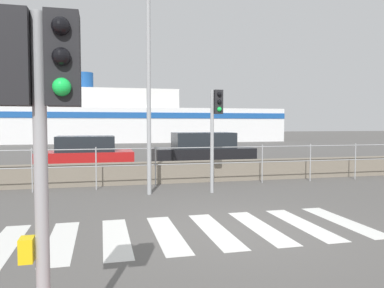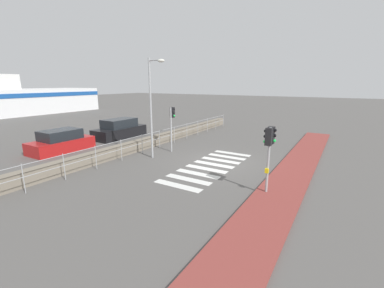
% 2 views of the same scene
% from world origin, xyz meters
% --- Properties ---
extents(ground_plane, '(160.00, 160.00, 0.00)m').
position_xyz_m(ground_plane, '(0.00, 0.00, 0.00)').
color(ground_plane, '#565451').
extents(crosswalk, '(6.75, 2.40, 0.01)m').
position_xyz_m(crosswalk, '(-0.94, 0.00, 0.00)').
color(crosswalk, silver).
rests_on(crosswalk, ground_plane).
extents(seawall, '(25.78, 0.55, 0.70)m').
position_xyz_m(seawall, '(0.00, 5.80, 0.35)').
color(seawall, slate).
rests_on(seawall, ground_plane).
extents(harbor_fence, '(23.24, 0.04, 1.28)m').
position_xyz_m(harbor_fence, '(-0.00, 4.93, 0.83)').
color(harbor_fence, '#9EA0A3').
rests_on(harbor_fence, ground_plane).
extents(traffic_light_near, '(0.58, 0.41, 2.79)m').
position_xyz_m(traffic_light_near, '(-2.96, -3.62, 2.18)').
color(traffic_light_near, '#9EA0A3').
rests_on(traffic_light_near, ground_plane).
extents(traffic_light_far, '(0.34, 0.32, 2.93)m').
position_xyz_m(traffic_light_far, '(0.66, 3.65, 2.15)').
color(traffic_light_far, '#9EA0A3').
rests_on(traffic_light_far, ground_plane).
extents(streetlamp, '(0.32, 1.12, 5.84)m').
position_xyz_m(streetlamp, '(-1.23, 3.61, 3.64)').
color(streetlamp, '#9EA0A3').
rests_on(streetlamp, ground_plane).
extents(ferry_boat, '(34.58, 7.77, 7.41)m').
position_xyz_m(ferry_boat, '(-0.84, 35.28, 2.38)').
color(ferry_boat, white).
rests_on(ferry_boat, ground_plane).
extents(parked_car_red, '(3.96, 1.87, 1.45)m').
position_xyz_m(parked_car_red, '(-3.16, 10.04, 0.62)').
color(parked_car_red, '#B21919').
rests_on(parked_car_red, ground_plane).
extents(parked_car_black, '(4.54, 1.86, 1.57)m').
position_xyz_m(parked_car_black, '(2.05, 10.04, 0.67)').
color(parked_car_black, black).
rests_on(parked_car_black, ground_plane).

